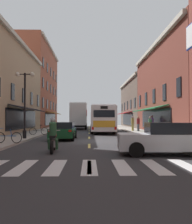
% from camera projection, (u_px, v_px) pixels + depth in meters
% --- Properties ---
extents(ground_plane, '(34.80, 80.00, 0.10)m').
position_uv_depth(ground_plane, '(89.00, 141.00, 18.42)').
color(ground_plane, '#333335').
extents(lane_centre_dashes, '(0.14, 73.90, 0.01)m').
position_uv_depth(lane_centre_dashes, '(89.00, 141.00, 18.17)').
color(lane_centre_dashes, '#DBCC4C').
rests_on(lane_centre_dashes, ground).
extents(crosswalk_near, '(7.10, 2.80, 0.01)m').
position_uv_depth(crosswalk_near, '(89.00, 167.00, 8.43)').
color(crosswalk_near, silver).
rests_on(crosswalk_near, ground).
extents(sidewalk_left, '(3.00, 80.00, 0.14)m').
position_uv_depth(sidewalk_left, '(8.00, 140.00, 18.26)').
color(sidewalk_left, '#A39E93').
rests_on(sidewalk_left, ground).
extents(sidewalk_right, '(3.00, 80.00, 0.14)m').
position_uv_depth(sidewalk_right, '(169.00, 140.00, 18.58)').
color(sidewalk_right, '#A39E93').
rests_on(sidewalk_right, ground).
extents(transit_bus, '(2.73, 11.90, 3.07)m').
position_uv_depth(transit_bus, '(102.00, 119.00, 30.41)').
color(transit_bus, silver).
rests_on(transit_bus, ground).
extents(box_truck, '(2.51, 7.92, 3.92)m').
position_uv_depth(box_truck, '(79.00, 116.00, 39.28)').
color(box_truck, black).
rests_on(box_truck, ground).
extents(sedan_near, '(1.91, 4.25, 1.35)m').
position_uv_depth(sedan_near, '(63.00, 131.00, 19.48)').
color(sedan_near, '#144723').
rests_on(sedan_near, ground).
extents(sedan_mid, '(4.86, 2.24, 1.43)m').
position_uv_depth(sedan_mid, '(173.00, 138.00, 11.25)').
color(sedan_mid, silver).
rests_on(sedan_mid, ground).
extents(sedan_far, '(2.05, 4.55, 1.43)m').
position_uv_depth(sedan_far, '(81.00, 123.00, 50.47)').
color(sedan_far, '#515154').
rests_on(sedan_far, ground).
extents(motorcycle_rider, '(0.62, 2.07, 1.66)m').
position_uv_depth(motorcycle_rider, '(53.00, 137.00, 12.10)').
color(motorcycle_rider, black).
rests_on(motorcycle_rider, ground).
extents(bicycle_near, '(1.71, 0.48, 0.91)m').
position_uv_depth(bicycle_near, '(39.00, 131.00, 23.15)').
color(bicycle_near, black).
rests_on(bicycle_near, sidewalk_left).
extents(bicycle_mid, '(1.70, 0.48, 0.91)m').
position_uv_depth(bicycle_mid, '(8.00, 137.00, 15.21)').
color(bicycle_mid, black).
rests_on(bicycle_mid, sidewalk_left).
extents(pedestrian_near, '(0.52, 0.37, 1.84)m').
position_uv_depth(pedestrian_near, '(152.00, 123.00, 27.32)').
color(pedestrian_near, maroon).
rests_on(pedestrian_near, sidewalk_right).
extents(pedestrian_mid, '(0.36, 0.36, 1.81)m').
position_uv_depth(pedestrian_mid, '(133.00, 123.00, 31.39)').
color(pedestrian_mid, '#B29947').
rests_on(pedestrian_mid, sidewalk_right).
extents(pedestrian_far, '(0.36, 0.36, 1.70)m').
position_uv_depth(pedestrian_far, '(150.00, 125.00, 25.39)').
color(pedestrian_far, '#4C4C51').
rests_on(pedestrian_far, sidewalk_right).
extents(pedestrian_rear, '(0.36, 0.36, 1.76)m').
position_uv_depth(pedestrian_rear, '(138.00, 123.00, 30.27)').
color(pedestrian_rear, '#4C4C51').
rests_on(pedestrian_rear, sidewalk_right).
extents(street_lamp_twin, '(1.42, 0.32, 4.98)m').
position_uv_depth(street_lamp_twin, '(25.00, 101.00, 18.97)').
color(street_lamp_twin, black).
rests_on(street_lamp_twin, sidewalk_left).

